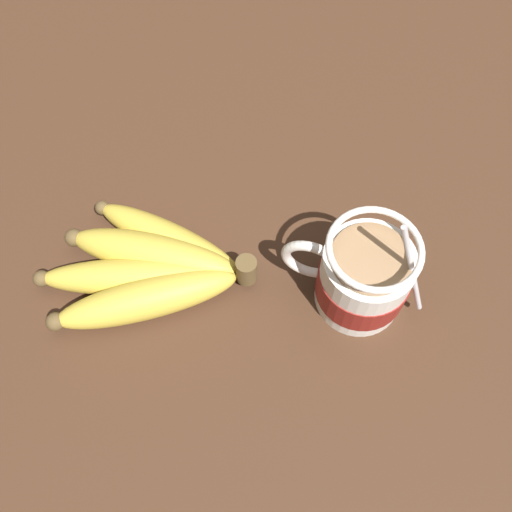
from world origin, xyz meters
TOP-DOWN VIEW (x-y plane):
  - table at (0.00, 0.00)cm, footprint 127.49×127.49cm
  - coffee_mug at (-9.63, 2.66)cm, footprint 13.68×8.34cm
  - banana_bunch at (9.67, 6.56)cm, footprint 20.15×15.89cm

SIDE VIEW (x-z plane):
  - table at x=0.00cm, z-range 0.00..3.44cm
  - banana_bunch at x=9.67cm, z-range 3.20..7.43cm
  - coffee_mug at x=-9.63cm, z-range 0.68..14.50cm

